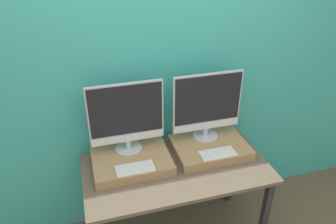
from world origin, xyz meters
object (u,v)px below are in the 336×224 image
Objects in this scene: monitor_left at (126,116)px; keyboard_left at (135,168)px; monitor_right at (207,105)px; keyboard_right at (218,153)px.

monitor_left is 0.38m from keyboard_left.
monitor_left is at bearing 90.00° from keyboard_left.
keyboard_left is (0.00, -0.26, -0.29)m from monitor_left.
monitor_right is 2.05× the size of keyboard_right.
monitor_left is at bearing 158.24° from keyboard_right.
monitor_left is 0.75m from keyboard_right.
monitor_right is at bearing 90.00° from keyboard_right.
keyboard_right is (0.00, -0.26, -0.29)m from monitor_right.
monitor_right is at bearing 0.00° from monitor_left.
monitor_left is 1.00× the size of monitor_right.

